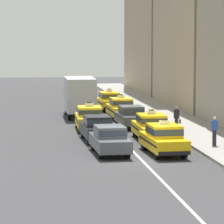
{
  "coord_description": "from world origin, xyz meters",
  "views": [
    {
      "loc": [
        -5.97,
        -33.65,
        6.21
      ],
      "look_at": [
        -0.04,
        11.43,
        1.3
      ],
      "focal_mm": 105.42,
      "sensor_mm": 36.0,
      "label": 1
    }
  ],
  "objects_px": {
    "taxi_right_fifth": "(109,101)",
    "sedan_right_third": "(131,116)",
    "sedan_left_nearest": "(110,139)",
    "box_truck_left_fourth": "(79,95)",
    "sedan_left_second": "(97,127)",
    "pedestrian_mid_block": "(177,118)",
    "pedestrian_near_crosswalk": "(214,131)",
    "taxi_right_nearest": "(164,138)",
    "taxi_right_second": "(151,126)",
    "taxi_left_third": "(89,117)",
    "taxi_right_fourth": "(121,108)"
  },
  "relations": [
    {
      "from": "taxi_right_nearest",
      "to": "sedan_right_third",
      "type": "distance_m",
      "value": 11.34
    },
    {
      "from": "sedan_left_second",
      "to": "pedestrian_near_crosswalk",
      "type": "relative_size",
      "value": 2.59
    },
    {
      "from": "taxi_right_nearest",
      "to": "taxi_right_second",
      "type": "bearing_deg",
      "value": 86.92
    },
    {
      "from": "sedan_left_nearest",
      "to": "box_truck_left_fourth",
      "type": "relative_size",
      "value": 0.63
    },
    {
      "from": "sedan_left_nearest",
      "to": "taxi_right_fourth",
      "type": "height_order",
      "value": "taxi_right_fourth"
    },
    {
      "from": "taxi_right_fourth",
      "to": "pedestrian_near_crosswalk",
      "type": "xyz_separation_m",
      "value": [
        3.3,
        -15.3,
        0.13
      ]
    },
    {
      "from": "sedan_left_second",
      "to": "pedestrian_mid_block",
      "type": "relative_size",
      "value": 2.71
    },
    {
      "from": "pedestrian_near_crosswalk",
      "to": "taxi_right_fifth",
      "type": "bearing_deg",
      "value": 98.99
    },
    {
      "from": "sedan_left_second",
      "to": "taxi_left_third",
      "type": "distance_m",
      "value": 5.16
    },
    {
      "from": "sedan_right_third",
      "to": "taxi_right_fourth",
      "type": "bearing_deg",
      "value": 89.24
    },
    {
      "from": "taxi_right_second",
      "to": "taxi_right_fourth",
      "type": "distance_m",
      "value": 11.86
    },
    {
      "from": "sedan_left_second",
      "to": "taxi_right_nearest",
      "type": "bearing_deg",
      "value": -59.9
    },
    {
      "from": "sedan_right_third",
      "to": "pedestrian_mid_block",
      "type": "bearing_deg",
      "value": -45.3
    },
    {
      "from": "pedestrian_near_crosswalk",
      "to": "pedestrian_mid_block",
      "type": "height_order",
      "value": "pedestrian_near_crosswalk"
    },
    {
      "from": "sedan_right_third",
      "to": "taxi_right_fourth",
      "type": "xyz_separation_m",
      "value": [
        0.07,
        5.63,
        0.03
      ]
    },
    {
      "from": "taxi_right_second",
      "to": "sedan_left_nearest",
      "type": "bearing_deg",
      "value": -124.26
    },
    {
      "from": "taxi_right_nearest",
      "to": "pedestrian_near_crosswalk",
      "type": "bearing_deg",
      "value": 26.39
    },
    {
      "from": "sedan_left_nearest",
      "to": "taxi_left_third",
      "type": "xyz_separation_m",
      "value": [
        -0.15,
        10.11,
        0.03
      ]
    },
    {
      "from": "taxi_left_third",
      "to": "sedan_left_second",
      "type": "bearing_deg",
      "value": -90.0
    },
    {
      "from": "box_truck_left_fourth",
      "to": "pedestrian_near_crosswalk",
      "type": "distance_m",
      "value": 18.18
    },
    {
      "from": "taxi_right_nearest",
      "to": "taxi_right_fifth",
      "type": "bearing_deg",
      "value": 90.15
    },
    {
      "from": "taxi_right_fifth",
      "to": "sedan_left_second",
      "type": "bearing_deg",
      "value": -99.55
    },
    {
      "from": "taxi_left_third",
      "to": "taxi_right_fifth",
      "type": "xyz_separation_m",
      "value": [
        3.04,
        12.89,
        0.0
      ]
    },
    {
      "from": "pedestrian_mid_block",
      "to": "box_truck_left_fourth",
      "type": "bearing_deg",
      "value": 120.33
    },
    {
      "from": "sedan_left_nearest",
      "to": "sedan_right_third",
      "type": "xyz_separation_m",
      "value": [
        2.95,
        10.95,
        0.0
      ]
    },
    {
      "from": "box_truck_left_fourth",
      "to": "taxi_right_fourth",
      "type": "bearing_deg",
      "value": -27.23
    },
    {
      "from": "taxi_left_third",
      "to": "taxi_right_nearest",
      "type": "xyz_separation_m",
      "value": [
        3.1,
        -10.5,
        0.0
      ]
    },
    {
      "from": "taxi_left_third",
      "to": "taxi_right_fourth",
      "type": "distance_m",
      "value": 7.21
    },
    {
      "from": "box_truck_left_fourth",
      "to": "taxi_right_fifth",
      "type": "height_order",
      "value": "box_truck_left_fourth"
    },
    {
      "from": "box_truck_left_fourth",
      "to": "pedestrian_near_crosswalk",
      "type": "bearing_deg",
      "value": -68.97
    },
    {
      "from": "sedan_left_second",
      "to": "pedestrian_mid_block",
      "type": "bearing_deg",
      "value": 29.04
    },
    {
      "from": "taxi_right_nearest",
      "to": "taxi_right_second",
      "type": "relative_size",
      "value": 1.02
    },
    {
      "from": "taxi_right_fifth",
      "to": "taxi_left_third",
      "type": "bearing_deg",
      "value": -103.25
    },
    {
      "from": "taxi_right_fifth",
      "to": "sedan_right_third",
      "type": "bearing_deg",
      "value": -89.69
    },
    {
      "from": "sedan_right_third",
      "to": "taxi_right_fourth",
      "type": "height_order",
      "value": "taxi_right_fourth"
    },
    {
      "from": "sedan_right_third",
      "to": "sedan_left_second",
      "type": "bearing_deg",
      "value": -117.35
    },
    {
      "from": "taxi_right_second",
      "to": "pedestrian_mid_block",
      "type": "bearing_deg",
      "value": 54.63
    },
    {
      "from": "taxi_right_nearest",
      "to": "taxi_right_second",
      "type": "distance_m",
      "value": 5.12
    },
    {
      "from": "box_truck_left_fourth",
      "to": "taxi_right_second",
      "type": "distance_m",
      "value": 13.97
    },
    {
      "from": "pedestrian_mid_block",
      "to": "pedestrian_near_crosswalk",
      "type": "bearing_deg",
      "value": -84.71
    },
    {
      "from": "taxi_right_fourth",
      "to": "pedestrian_mid_block",
      "type": "xyz_separation_m",
      "value": [
        2.66,
        -8.39,
        0.08
      ]
    },
    {
      "from": "box_truck_left_fourth",
      "to": "taxi_right_fourth",
      "type": "distance_m",
      "value": 3.74
    },
    {
      "from": "sedan_left_nearest",
      "to": "sedan_left_second",
      "type": "height_order",
      "value": "same"
    },
    {
      "from": "sedan_left_nearest",
      "to": "sedan_left_second",
      "type": "distance_m",
      "value": 4.95
    },
    {
      "from": "taxi_right_nearest",
      "to": "taxi_right_second",
      "type": "xyz_separation_m",
      "value": [
        0.28,
        5.12,
        0.0
      ]
    },
    {
      "from": "box_truck_left_fourth",
      "to": "pedestrian_mid_block",
      "type": "xyz_separation_m",
      "value": [
        5.88,
        -10.05,
        -0.82
      ]
    },
    {
      "from": "sedan_right_third",
      "to": "pedestrian_mid_block",
      "type": "distance_m",
      "value": 3.88
    },
    {
      "from": "sedan_left_second",
      "to": "taxi_left_third",
      "type": "bearing_deg",
      "value": 90.0
    },
    {
      "from": "taxi_right_fourth",
      "to": "pedestrian_mid_block",
      "type": "distance_m",
      "value": 8.8
    },
    {
      "from": "sedan_right_third",
      "to": "taxi_right_fifth",
      "type": "xyz_separation_m",
      "value": [
        -0.07,
        12.05,
        0.03
      ]
    }
  ]
}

